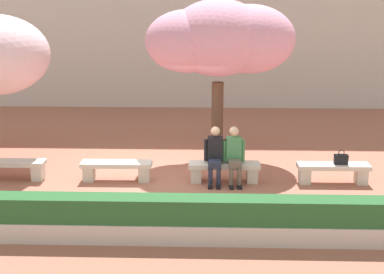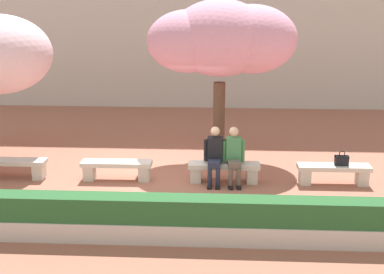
{
  "view_description": "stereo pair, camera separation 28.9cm",
  "coord_description": "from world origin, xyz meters",
  "px_view_note": "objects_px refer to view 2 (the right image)",
  "views": [
    {
      "loc": [
        0.88,
        -11.57,
        4.17
      ],
      "look_at": [
        0.49,
        0.2,
        1.0
      ],
      "focal_mm": 50.0,
      "sensor_mm": 36.0,
      "label": 1
    },
    {
      "loc": [
        1.17,
        -11.55,
        4.17
      ],
      "look_at": [
        0.49,
        0.2,
        1.0
      ],
      "focal_mm": 50.0,
      "sensor_mm": 36.0,
      "label": 2
    }
  ],
  "objects_px": {
    "stone_bench_west_end": "(12,166)",
    "person_seated_left": "(215,153)",
    "handbag": "(342,160)",
    "stone_bench_near_east": "(334,172)",
    "cherry_tree_main": "(222,40)",
    "person_seated_right": "(234,154)",
    "stone_bench_near_west": "(117,168)",
    "stone_bench_center": "(224,170)"
  },
  "relations": [
    {
      "from": "stone_bench_west_end",
      "to": "person_seated_left",
      "type": "xyz_separation_m",
      "value": [
        4.72,
        -0.05,
        0.4
      ]
    },
    {
      "from": "person_seated_left",
      "to": "handbag",
      "type": "relative_size",
      "value": 3.81
    },
    {
      "from": "stone_bench_near_east",
      "to": "cherry_tree_main",
      "type": "bearing_deg",
      "value": 142.62
    },
    {
      "from": "stone_bench_west_end",
      "to": "handbag",
      "type": "relative_size",
      "value": 4.78
    },
    {
      "from": "handbag",
      "to": "cherry_tree_main",
      "type": "distance_m",
      "value": 4.15
    },
    {
      "from": "person_seated_left",
      "to": "person_seated_right",
      "type": "xyz_separation_m",
      "value": [
        0.43,
        0.0,
        0.0
      ]
    },
    {
      "from": "stone_bench_near_west",
      "to": "stone_bench_near_east",
      "type": "distance_m",
      "value": 4.93
    },
    {
      "from": "stone_bench_near_west",
      "to": "stone_bench_near_east",
      "type": "height_order",
      "value": "same"
    },
    {
      "from": "handbag",
      "to": "person_seated_right",
      "type": "bearing_deg",
      "value": -178.62
    },
    {
      "from": "stone_bench_center",
      "to": "stone_bench_near_east",
      "type": "relative_size",
      "value": 1.0
    },
    {
      "from": "stone_bench_west_end",
      "to": "handbag",
      "type": "bearing_deg",
      "value": 0.04
    },
    {
      "from": "stone_bench_west_end",
      "to": "person_seated_left",
      "type": "bearing_deg",
      "value": -0.65
    },
    {
      "from": "stone_bench_center",
      "to": "person_seated_left",
      "type": "bearing_deg",
      "value": -165.81
    },
    {
      "from": "person_seated_left",
      "to": "cherry_tree_main",
      "type": "relative_size",
      "value": 0.32
    },
    {
      "from": "person_seated_right",
      "to": "stone_bench_near_west",
      "type": "bearing_deg",
      "value": 178.86
    },
    {
      "from": "stone_bench_west_end",
      "to": "cherry_tree_main",
      "type": "distance_m",
      "value": 5.91
    },
    {
      "from": "stone_bench_center",
      "to": "person_seated_right",
      "type": "distance_m",
      "value": 0.46
    },
    {
      "from": "stone_bench_west_end",
      "to": "stone_bench_near_west",
      "type": "bearing_deg",
      "value": 0.0
    },
    {
      "from": "handbag",
      "to": "person_seated_left",
      "type": "bearing_deg",
      "value": -178.82
    },
    {
      "from": "cherry_tree_main",
      "to": "stone_bench_near_east",
      "type": "bearing_deg",
      "value": -37.38
    },
    {
      "from": "stone_bench_center",
      "to": "cherry_tree_main",
      "type": "distance_m",
      "value": 3.38
    },
    {
      "from": "stone_bench_west_end",
      "to": "cherry_tree_main",
      "type": "relative_size",
      "value": 0.4
    },
    {
      "from": "stone_bench_west_end",
      "to": "stone_bench_near_west",
      "type": "distance_m",
      "value": 2.47
    },
    {
      "from": "stone_bench_west_end",
      "to": "handbag",
      "type": "xyz_separation_m",
      "value": [
        7.55,
        0.0,
        0.28
      ]
    },
    {
      "from": "stone_bench_near_west",
      "to": "handbag",
      "type": "distance_m",
      "value": 5.1
    },
    {
      "from": "stone_bench_west_end",
      "to": "person_seated_left",
      "type": "height_order",
      "value": "person_seated_left"
    },
    {
      "from": "stone_bench_west_end",
      "to": "cherry_tree_main",
      "type": "height_order",
      "value": "cherry_tree_main"
    },
    {
      "from": "person_seated_left",
      "to": "person_seated_right",
      "type": "relative_size",
      "value": 1.0
    },
    {
      "from": "stone_bench_near_west",
      "to": "person_seated_right",
      "type": "bearing_deg",
      "value": -1.14
    },
    {
      "from": "stone_bench_near_west",
      "to": "stone_bench_center",
      "type": "bearing_deg",
      "value": 0.0
    },
    {
      "from": "stone_bench_near_west",
      "to": "cherry_tree_main",
      "type": "xyz_separation_m",
      "value": [
        2.38,
        1.95,
        2.76
      ]
    },
    {
      "from": "stone_bench_center",
      "to": "person_seated_left",
      "type": "height_order",
      "value": "person_seated_left"
    },
    {
      "from": "stone_bench_near_west",
      "to": "stone_bench_center",
      "type": "xyz_separation_m",
      "value": [
        2.47,
        0.0,
        0.0
      ]
    },
    {
      "from": "stone_bench_near_west",
      "to": "person_seated_right",
      "type": "height_order",
      "value": "person_seated_right"
    },
    {
      "from": "stone_bench_near_west",
      "to": "stone_bench_west_end",
      "type": "bearing_deg",
      "value": 180.0
    },
    {
      "from": "stone_bench_center",
      "to": "cherry_tree_main",
      "type": "relative_size",
      "value": 0.4
    },
    {
      "from": "person_seated_left",
      "to": "cherry_tree_main",
      "type": "distance_m",
      "value": 3.1
    },
    {
      "from": "handbag",
      "to": "stone_bench_center",
      "type": "bearing_deg",
      "value": -179.9
    },
    {
      "from": "stone_bench_center",
      "to": "handbag",
      "type": "bearing_deg",
      "value": 0.1
    },
    {
      "from": "stone_bench_near_west",
      "to": "person_seated_left",
      "type": "height_order",
      "value": "person_seated_left"
    },
    {
      "from": "person_seated_left",
      "to": "person_seated_right",
      "type": "bearing_deg",
      "value": 0.02
    },
    {
      "from": "stone_bench_west_end",
      "to": "stone_bench_near_east",
      "type": "xyz_separation_m",
      "value": [
        7.4,
        0.0,
        0.0
      ]
    }
  ]
}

